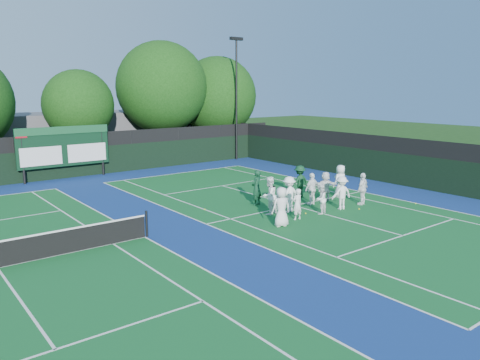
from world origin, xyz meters
TOP-DOWN VIEW (x-y plane):
  - ground at (0.00, 0.00)m, footprint 120.00×120.00m
  - court_apron at (-6.00, 1.00)m, footprint 34.00×32.00m
  - near_court at (0.00, 1.00)m, footprint 11.05×23.85m
  - back_fence at (-6.00, 16.00)m, footprint 34.00×0.08m
  - divider_fence_right at (9.00, 1.00)m, footprint 0.08×32.00m
  - scoreboard at (-7.01, 15.59)m, footprint 6.00×0.21m
  - clubhouse at (-2.00, 24.00)m, footprint 18.00×6.00m
  - light_pole_right at (7.50, 15.70)m, footprint 1.20×0.30m
  - tree_c at (-4.35, 19.58)m, footprint 5.24×5.24m
  - tree_d at (2.71, 19.58)m, footprint 7.59×7.59m
  - tree_e at (8.36, 19.58)m, footprint 7.10×7.10m
  - tennis_ball_0 at (-0.70, -0.52)m, footprint 0.07×0.07m
  - tennis_ball_2 at (5.32, -2.68)m, footprint 0.07×0.07m
  - tennis_ball_3 at (-4.15, 3.12)m, footprint 0.07×0.07m
  - tennis_ball_5 at (2.05, -1.58)m, footprint 0.07×0.07m
  - player_front_0 at (-3.03, -1.28)m, footprint 0.97×0.75m
  - player_front_1 at (-1.71, -0.95)m, footprint 0.54×0.35m
  - player_front_2 at (-0.10, -0.92)m, footprint 0.86×0.75m
  - player_front_3 at (1.38, -0.95)m, footprint 1.20×0.84m
  - player_front_4 at (2.99, -1.01)m, footprint 1.06×0.63m
  - player_back_0 at (-2.12, 0.55)m, footprint 1.02×0.87m
  - player_back_1 at (-1.05, 0.30)m, footprint 1.21×0.78m
  - player_back_2 at (0.92, 0.63)m, footprint 1.01×0.46m
  - player_back_3 at (2.12, 0.79)m, footprint 1.55×1.05m
  - player_back_4 at (3.49, 0.90)m, footprint 0.90×0.60m
  - coach_left at (-1.47, 2.29)m, footprint 0.79×0.64m
  - coach_right at (1.57, 2.18)m, footprint 1.17×0.68m

SIDE VIEW (x-z plane):
  - ground at x=0.00m, z-range 0.00..0.00m
  - court_apron at x=-6.00m, z-range 0.00..0.01m
  - near_court at x=0.00m, z-range 0.01..0.01m
  - tennis_ball_0 at x=-0.70m, z-range 0.00..0.07m
  - tennis_ball_2 at x=5.32m, z-range 0.00..0.07m
  - tennis_ball_3 at x=-4.15m, z-range 0.00..0.07m
  - tennis_ball_5 at x=2.05m, z-range 0.00..0.07m
  - player_front_1 at x=-1.71m, z-range 0.00..1.47m
  - player_front_2 at x=-0.10m, z-range 0.00..1.47m
  - player_back_3 at x=2.12m, z-range 0.00..1.61m
  - player_front_3 at x=1.38m, z-range 0.00..1.69m
  - player_back_2 at x=0.92m, z-range 0.00..1.69m
  - player_front_4 at x=2.99m, z-range 0.00..1.70m
  - player_back_1 at x=-1.05m, z-range 0.00..1.77m
  - player_front_0 at x=-3.03m, z-range 0.00..1.78m
  - coach_right at x=1.57m, z-range 0.00..1.81m
  - player_back_4 at x=3.49m, z-range 0.00..1.82m
  - player_back_0 at x=-2.12m, z-range 0.00..1.85m
  - coach_left at x=-1.47m, z-range 0.00..1.87m
  - back_fence at x=-6.00m, z-range -0.14..2.86m
  - divider_fence_right at x=9.00m, z-range -0.14..2.86m
  - clubhouse at x=-2.00m, z-range 0.00..4.00m
  - scoreboard at x=-7.01m, z-range 0.42..3.97m
  - tree_c at x=-4.35m, z-range 0.94..8.35m
  - tree_e at x=8.36m, z-range 0.70..9.57m
  - tree_d at x=2.71m, z-range 0.95..10.84m
  - light_pole_right at x=7.50m, z-range 1.24..11.36m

